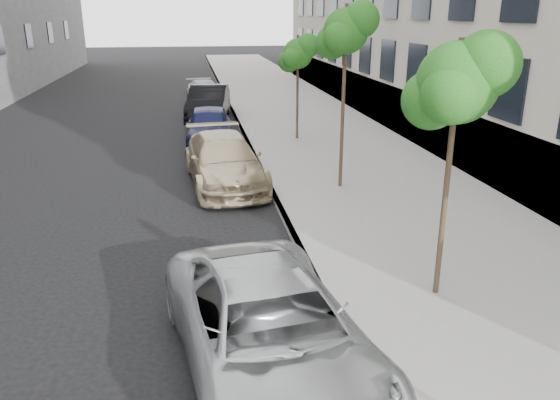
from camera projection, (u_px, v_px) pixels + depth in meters
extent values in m
plane|color=black|center=(275.00, 366.00, 8.09)|extent=(160.00, 160.00, 0.00)
cube|color=gray|center=(284.00, 102.00, 31.11)|extent=(6.40, 72.00, 0.14)
cube|color=#9E9B93|center=(229.00, 104.00, 30.62)|extent=(0.15, 72.00, 0.14)
cylinder|color=#38281C|center=(448.00, 175.00, 9.21)|extent=(0.10, 0.10, 4.46)
sphere|color=#165817|center=(457.00, 83.00, 8.71)|extent=(1.33, 1.33, 1.33)
sphere|color=#165817|center=(486.00, 64.00, 8.48)|extent=(1.06, 1.06, 1.06)
sphere|color=#165817|center=(431.00, 100.00, 9.00)|extent=(0.99, 0.99, 0.99)
cylinder|color=#38281C|center=(343.00, 99.00, 15.18)|extent=(0.10, 0.10, 5.04)
sphere|color=#165817|center=(346.00, 31.00, 14.58)|extent=(1.22, 1.22, 1.22)
sphere|color=#165817|center=(361.00, 19.00, 14.35)|extent=(0.98, 0.98, 0.98)
sphere|color=#165817|center=(332.00, 42.00, 14.86)|extent=(0.92, 0.92, 0.92)
cylinder|color=#38281C|center=(297.00, 88.00, 21.40)|extent=(0.10, 0.10, 4.01)
sphere|color=#165817|center=(298.00, 54.00, 20.98)|extent=(1.15, 1.15, 1.15)
sphere|color=#165817|center=(308.00, 46.00, 20.75)|extent=(0.92, 0.92, 0.92)
sphere|color=#165817|center=(289.00, 61.00, 21.26)|extent=(0.86, 0.86, 0.86)
imported|color=#B2B6B7|center=(270.00, 332.00, 7.64)|extent=(3.15, 5.59, 1.47)
imported|color=#C2B18A|center=(224.00, 161.00, 16.38)|extent=(2.50, 5.27, 1.48)
imported|color=#111439|center=(209.00, 126.00, 21.32)|extent=(1.96, 4.45, 1.49)
imported|color=black|center=(209.00, 103.00, 26.23)|extent=(2.44, 5.14, 1.63)
imported|color=#9C9FA4|center=(205.00, 92.00, 31.16)|extent=(2.34, 4.51, 1.25)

